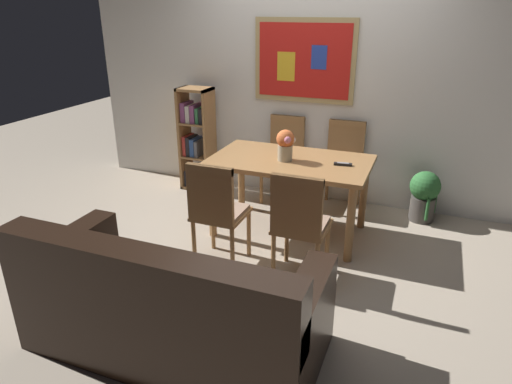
{
  "coord_description": "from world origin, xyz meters",
  "views": [
    {
      "loc": [
        1.2,
        -3.3,
        2.0
      ],
      "look_at": [
        0.01,
        -0.26,
        0.65
      ],
      "focal_mm": 31.62,
      "sensor_mm": 36.0,
      "label": 1
    }
  ],
  "objects_px": {
    "leather_couch": "(171,308)",
    "dining_chair_far_left": "(284,151)",
    "flower_vase": "(285,144)",
    "tv_remote": "(343,164)",
    "bookshelf": "(197,143)",
    "potted_ivy": "(424,194)",
    "dining_chair_far_right": "(343,158)",
    "dining_chair_near_right": "(299,219)",
    "dining_chair_near_left": "(217,207)",
    "dining_table": "(290,170)"
  },
  "relations": [
    {
      "from": "dining_chair_near_right",
      "to": "dining_chair_near_left",
      "type": "distance_m",
      "value": 0.67
    },
    {
      "from": "flower_vase",
      "to": "potted_ivy",
      "type": "bearing_deg",
      "value": 32.43
    },
    {
      "from": "dining_table",
      "to": "dining_chair_near_right",
      "type": "distance_m",
      "value": 0.85
    },
    {
      "from": "bookshelf",
      "to": "dining_chair_far_left",
      "type": "bearing_deg",
      "value": 4.44
    },
    {
      "from": "dining_chair_near_right",
      "to": "dining_chair_far_right",
      "type": "height_order",
      "value": "same"
    },
    {
      "from": "dining_chair_near_right",
      "to": "dining_chair_far_left",
      "type": "bearing_deg",
      "value": 112.03
    },
    {
      "from": "dining_chair_far_left",
      "to": "flower_vase",
      "type": "height_order",
      "value": "flower_vase"
    },
    {
      "from": "dining_chair_far_left",
      "to": "leather_couch",
      "type": "bearing_deg",
      "value": -87.06
    },
    {
      "from": "leather_couch",
      "to": "potted_ivy",
      "type": "xyz_separation_m",
      "value": [
        1.35,
        2.52,
        -0.04
      ]
    },
    {
      "from": "dining_table",
      "to": "dining_chair_far_right",
      "type": "distance_m",
      "value": 0.86
    },
    {
      "from": "flower_vase",
      "to": "tv_remote",
      "type": "distance_m",
      "value": 0.53
    },
    {
      "from": "bookshelf",
      "to": "tv_remote",
      "type": "relative_size",
      "value": 7.3
    },
    {
      "from": "dining_chair_far_right",
      "to": "potted_ivy",
      "type": "xyz_separation_m",
      "value": [
        0.83,
        -0.06,
        -0.26
      ]
    },
    {
      "from": "potted_ivy",
      "to": "leather_couch",
      "type": "bearing_deg",
      "value": -118.06
    },
    {
      "from": "bookshelf",
      "to": "potted_ivy",
      "type": "relative_size",
      "value": 2.28
    },
    {
      "from": "dining_chair_near_right",
      "to": "dining_chair_near_left",
      "type": "height_order",
      "value": "same"
    },
    {
      "from": "dining_chair_near_right",
      "to": "bookshelf",
      "type": "relative_size",
      "value": 0.78
    },
    {
      "from": "dining_chair_near_right",
      "to": "dining_chair_near_left",
      "type": "bearing_deg",
      "value": -178.03
    },
    {
      "from": "dining_chair_near_left",
      "to": "flower_vase",
      "type": "height_order",
      "value": "flower_vase"
    },
    {
      "from": "dining_chair_far_right",
      "to": "leather_couch",
      "type": "relative_size",
      "value": 0.51
    },
    {
      "from": "potted_ivy",
      "to": "tv_remote",
      "type": "height_order",
      "value": "tv_remote"
    },
    {
      "from": "leather_couch",
      "to": "dining_chair_near_right",
      "type": "bearing_deg",
      "value": 63.83
    },
    {
      "from": "dining_chair_near_right",
      "to": "flower_vase",
      "type": "bearing_deg",
      "value": 115.82
    },
    {
      "from": "bookshelf",
      "to": "dining_chair_near_right",
      "type": "bearing_deg",
      "value": -41.67
    },
    {
      "from": "dining_table",
      "to": "flower_vase",
      "type": "relative_size",
      "value": 5.12
    },
    {
      "from": "leather_couch",
      "to": "dining_chair_far_left",
      "type": "bearing_deg",
      "value": 92.94
    },
    {
      "from": "dining_chair_near_left",
      "to": "leather_couch",
      "type": "xyz_separation_m",
      "value": [
        0.17,
        -0.99,
        -0.22
      ]
    },
    {
      "from": "bookshelf",
      "to": "flower_vase",
      "type": "relative_size",
      "value": 4.21
    },
    {
      "from": "dining_chair_far_right",
      "to": "flower_vase",
      "type": "height_order",
      "value": "flower_vase"
    },
    {
      "from": "dining_chair_far_right",
      "to": "tv_remote",
      "type": "xyz_separation_m",
      "value": [
        0.14,
        -0.78,
        0.2
      ]
    },
    {
      "from": "dining_chair_far_left",
      "to": "bookshelf",
      "type": "distance_m",
      "value": 1.04
    },
    {
      "from": "dining_chair_near_right",
      "to": "dining_chair_far_right",
      "type": "bearing_deg",
      "value": 89.57
    },
    {
      "from": "dining_chair_near_left",
      "to": "bookshelf",
      "type": "bearing_deg",
      "value": 123.39
    },
    {
      "from": "dining_chair_far_right",
      "to": "bookshelf",
      "type": "distance_m",
      "value": 1.68
    },
    {
      "from": "potted_ivy",
      "to": "bookshelf",
      "type": "bearing_deg",
      "value": -179.37
    },
    {
      "from": "dining_chair_far_right",
      "to": "dining_chair_near_left",
      "type": "bearing_deg",
      "value": -113.25
    },
    {
      "from": "dining_chair_far_left",
      "to": "bookshelf",
      "type": "height_order",
      "value": "bookshelf"
    },
    {
      "from": "dining_table",
      "to": "dining_chair_far_right",
      "type": "relative_size",
      "value": 1.57
    },
    {
      "from": "tv_remote",
      "to": "potted_ivy",
      "type": "bearing_deg",
      "value": 45.85
    },
    {
      "from": "dining_chair_far_left",
      "to": "dining_table",
      "type": "bearing_deg",
      "value": -68.3
    },
    {
      "from": "leather_couch",
      "to": "potted_ivy",
      "type": "bearing_deg",
      "value": 61.94
    },
    {
      "from": "leather_couch",
      "to": "potted_ivy",
      "type": "height_order",
      "value": "leather_couch"
    },
    {
      "from": "dining_chair_far_right",
      "to": "flower_vase",
      "type": "bearing_deg",
      "value": -114.15
    },
    {
      "from": "dining_table",
      "to": "dining_chair_near_right",
      "type": "bearing_deg",
      "value": -67.65
    },
    {
      "from": "dining_chair_far_left",
      "to": "leather_couch",
      "type": "relative_size",
      "value": 0.51
    },
    {
      "from": "dining_chair_near_right",
      "to": "flower_vase",
      "type": "distance_m",
      "value": 0.89
    },
    {
      "from": "bookshelf",
      "to": "tv_remote",
      "type": "xyz_separation_m",
      "value": [
        1.81,
        -0.69,
        0.19
      ]
    },
    {
      "from": "dining_chair_near_left",
      "to": "leather_couch",
      "type": "height_order",
      "value": "dining_chair_near_left"
    },
    {
      "from": "dining_table",
      "to": "dining_chair_far_right",
      "type": "xyz_separation_m",
      "value": [
        0.33,
        0.78,
        -0.09
      ]
    },
    {
      "from": "dining_table",
      "to": "flower_vase",
      "type": "height_order",
      "value": "flower_vase"
    }
  ]
}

